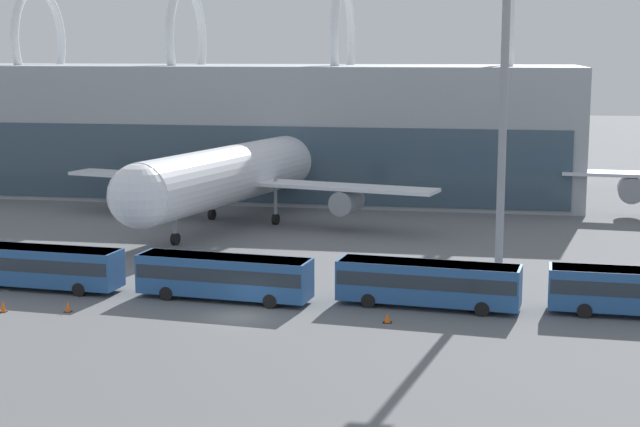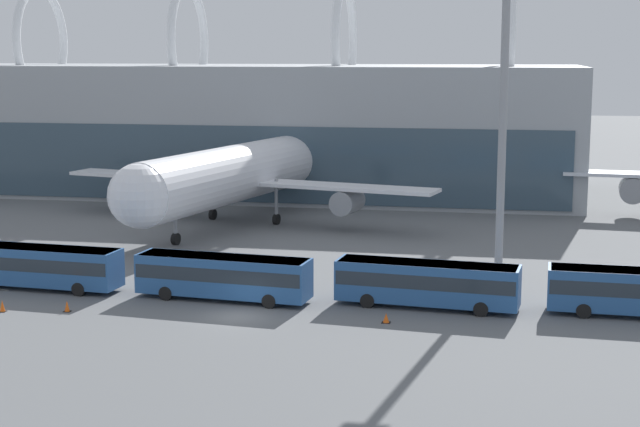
% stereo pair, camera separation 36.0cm
% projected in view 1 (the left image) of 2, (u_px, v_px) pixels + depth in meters
% --- Properties ---
extents(ground_plane, '(440.00, 440.00, 0.00)m').
position_uv_depth(ground_plane, '(240.00, 316.00, 65.59)').
color(ground_plane, slate).
extents(airliner_at_gate_near, '(41.16, 39.81, 14.51)m').
position_uv_depth(airliner_at_gate_near, '(237.00, 173.00, 99.92)').
color(airliner_at_gate_near, white).
rests_on(airliner_at_gate_near, ground_plane).
extents(shuttle_bus_0, '(12.80, 3.78, 3.15)m').
position_uv_depth(shuttle_bus_0, '(40.00, 264.00, 72.92)').
color(shuttle_bus_0, '#285693').
rests_on(shuttle_bus_0, ground_plane).
extents(shuttle_bus_1, '(12.84, 4.08, 3.15)m').
position_uv_depth(shuttle_bus_1, '(224.00, 274.00, 69.66)').
color(shuttle_bus_1, '#285693').
rests_on(shuttle_bus_1, ground_plane).
extents(shuttle_bus_2, '(12.84, 4.07, 3.15)m').
position_uv_depth(shuttle_bus_2, '(428.00, 281.00, 67.63)').
color(shuttle_bus_2, '#285693').
rests_on(shuttle_bus_2, ground_plane).
extents(floodlight_mast, '(2.19, 2.19, 23.76)m').
position_uv_depth(floodlight_mast, '(504.00, 94.00, 75.85)').
color(floodlight_mast, gray).
rests_on(floodlight_mast, ground_plane).
extents(lane_stripe_0, '(5.93, 1.71, 0.01)m').
position_uv_depth(lane_stripe_0, '(220.00, 290.00, 72.71)').
color(lane_stripe_0, silver).
rests_on(lane_stripe_0, ground_plane).
extents(traffic_cone_0, '(0.48, 0.48, 0.82)m').
position_uv_depth(traffic_cone_0, '(3.00, 306.00, 66.62)').
color(traffic_cone_0, black).
rests_on(traffic_cone_0, ground_plane).
extents(traffic_cone_1, '(0.48, 0.48, 0.77)m').
position_uv_depth(traffic_cone_1, '(68.00, 307.00, 66.66)').
color(traffic_cone_1, black).
rests_on(traffic_cone_1, ground_plane).
extents(traffic_cone_2, '(0.58, 0.58, 0.64)m').
position_uv_depth(traffic_cone_2, '(387.00, 318.00, 64.02)').
color(traffic_cone_2, black).
rests_on(traffic_cone_2, ground_plane).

